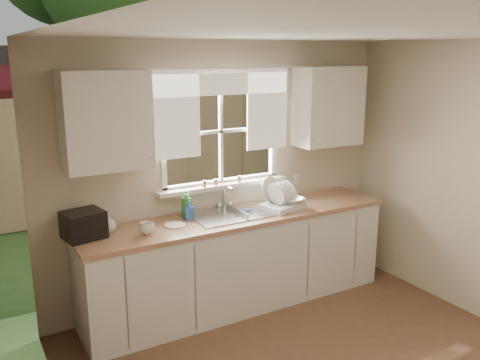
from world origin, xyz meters
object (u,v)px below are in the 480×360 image
black_appliance (83,225)px  cup (147,228)px  dish_rack (281,200)px  soap_bottle_a (186,204)px

black_appliance → cup: bearing=-28.9°
dish_rack → black_appliance: bearing=176.0°
dish_rack → black_appliance: (-1.86, 0.13, 0.03)m
dish_rack → black_appliance: size_ratio=1.45×
soap_bottle_a → cup: soap_bottle_a is taller
soap_bottle_a → cup: size_ratio=2.15×
cup → soap_bottle_a: bearing=47.8°
black_appliance → dish_rack: bearing=-14.1°
cup → dish_rack: bearing=23.6°
dish_rack → black_appliance: 1.86m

